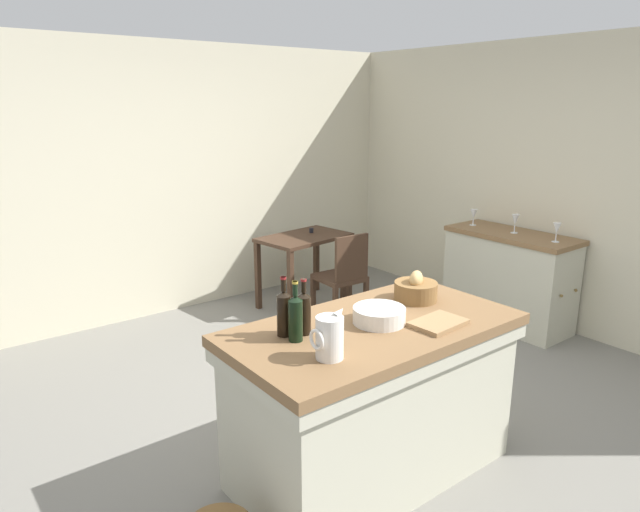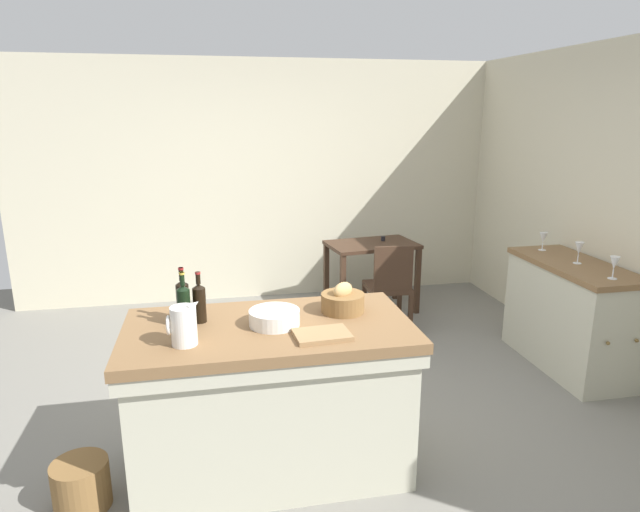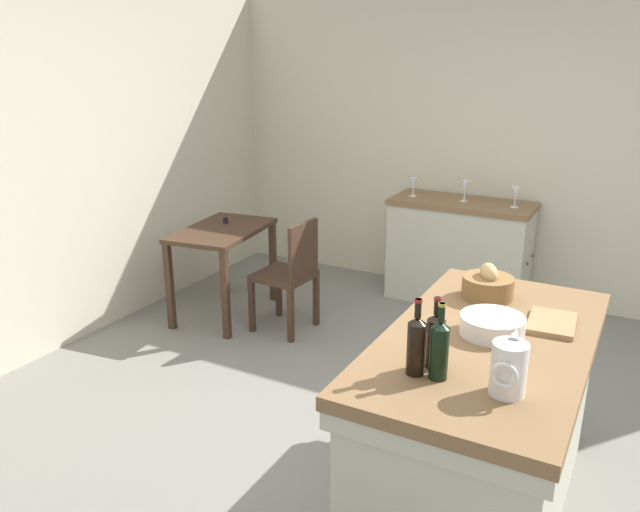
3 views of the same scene
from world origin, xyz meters
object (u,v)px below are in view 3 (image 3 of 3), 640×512
object	(u,v)px
pitcher	(509,368)
island_table	(481,419)
cutting_board	(552,323)
wine_bottle_amber	(416,344)
wine_bottle_green	(439,348)
wine_glass_far_left	(516,194)
bread_basket	(488,285)
wash_bowl	(492,325)
wine_bottle_dark	(435,339)
wooden_chair	(290,272)
side_cabinet	(459,251)
wine_glass_left	(465,187)
wine_glass_middle	(413,184)
writing_desk	(223,242)

from	to	relation	value
pitcher	island_table	bearing A→B (deg)	21.64
island_table	cutting_board	bearing A→B (deg)	-40.76
cutting_board	wine_bottle_amber	world-z (taller)	wine_bottle_amber
island_table	wine_bottle_green	world-z (taller)	wine_bottle_green
cutting_board	wine_glass_far_left	distance (m)	2.36
bread_basket	wine_glass_far_left	world-z (taller)	bread_basket
bread_basket	wine_bottle_green	world-z (taller)	wine_bottle_green
pitcher	wash_bowl	xyz separation A→B (m)	(0.48, 0.17, -0.06)
island_table	wine_bottle_green	bearing A→B (deg)	170.10
cutting_board	wine_bottle_green	size ratio (longest dim) A/B	0.94
wash_bowl	wine_bottle_dark	xyz separation A→B (m)	(-0.40, 0.13, 0.08)
wooden_chair	wash_bowl	distance (m)	2.27
side_cabinet	wine_glass_left	bearing A→B (deg)	-85.17
bread_basket	wine_bottle_dark	bearing A→B (deg)	-179.87
side_cabinet	wine_glass_left	xyz separation A→B (m)	(0.00, -0.01, 0.56)
pitcher	wine_bottle_green	size ratio (longest dim) A/B	0.79
cutting_board	wooden_chair	bearing A→B (deg)	62.49
wine_bottle_green	side_cabinet	bearing A→B (deg)	14.70
wash_bowl	wine_bottle_green	size ratio (longest dim) A/B	0.91
side_cabinet	wine_glass_middle	world-z (taller)	wine_glass_middle
wooden_chair	bread_basket	xyz separation A→B (m)	(-0.86, -1.69, 0.49)
pitcher	wine_glass_far_left	bearing A→B (deg)	11.68
pitcher	wine_bottle_amber	bearing A→B (deg)	92.60
pitcher	cutting_board	world-z (taller)	pitcher
island_table	wine_bottle_dark	xyz separation A→B (m)	(-0.37, 0.12, 0.53)
writing_desk	wooden_chair	xyz separation A→B (m)	(-0.02, -0.64, -0.14)
side_cabinet	wine_bottle_dark	world-z (taller)	wine_bottle_dark
wine_bottle_green	wine_bottle_amber	bearing A→B (deg)	95.68
pitcher	wine_bottle_amber	world-z (taller)	wine_bottle_amber
bread_basket	wine_bottle_green	bearing A→B (deg)	-177.14
pitcher	cutting_board	size ratio (longest dim) A/B	0.84
cutting_board	wine_glass_far_left	size ratio (longest dim) A/B	1.74
pitcher	cutting_board	xyz separation A→B (m)	(0.70, -0.04, -0.09)
wash_bowl	wine_glass_left	bearing A→B (deg)	18.86
wine_bottle_green	wine_glass_middle	xyz separation A→B (m)	(2.98, 1.22, -0.04)
writing_desk	pitcher	bearing A→B (deg)	-124.09
wooden_chair	pitcher	world-z (taller)	pitcher
island_table	pitcher	distance (m)	0.71
island_table	wooden_chair	world-z (taller)	island_table
wash_bowl	wine_bottle_green	bearing A→B (deg)	170.22
wine_bottle_dark	wine_glass_middle	xyz separation A→B (m)	(2.89, 1.17, -0.03)
wooden_chair	wine_glass_far_left	xyz separation A→B (m)	(1.21, -1.37, 0.52)
wine_glass_far_left	writing_desk	bearing A→B (deg)	120.54
bread_basket	cutting_board	distance (m)	0.40
island_table	cutting_board	xyz separation A→B (m)	(0.26, -0.22, 0.43)
wine_glass_left	wine_glass_middle	distance (m)	0.44
bread_basket	wine_glass_left	distance (m)	2.22
side_cabinet	wine_glass_middle	distance (m)	0.70
wooden_chair	wine_glass_middle	bearing A→B (deg)	-23.09
side_cabinet	wine_glass_far_left	distance (m)	0.70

